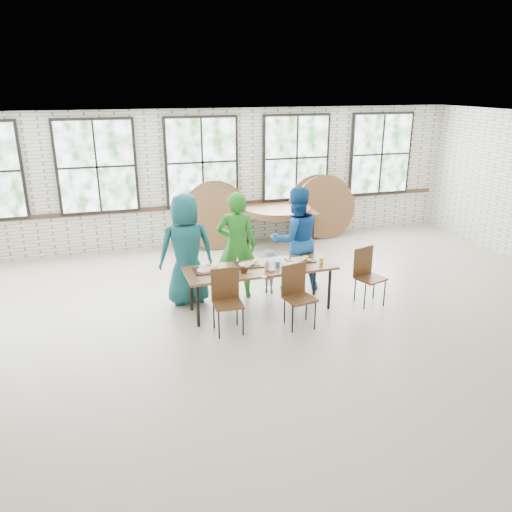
{
  "coord_description": "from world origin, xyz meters",
  "views": [
    {
      "loc": [
        -2.07,
        -6.37,
        3.52
      ],
      "look_at": [
        0.0,
        0.4,
        1.05
      ],
      "focal_mm": 35.0,
      "sensor_mm": 36.0,
      "label": 1
    }
  ],
  "objects": [
    {
      "name": "room",
      "position": [
        0.0,
        4.44,
        1.83
      ],
      "size": [
        12.0,
        12.0,
        12.0
      ],
      "color": "#AFA08B",
      "rests_on": "ground"
    },
    {
      "name": "dining_table",
      "position": [
        0.17,
        0.72,
        0.69
      ],
      "size": [
        2.42,
        0.85,
        0.74
      ],
      "rotation": [
        0.0,
        0.0,
        0.02
      ],
      "color": "brown",
      "rests_on": "ground"
    },
    {
      "name": "chair_near_left",
      "position": [
        -0.51,
        0.21,
        0.56
      ],
      "size": [
        0.44,
        0.42,
        0.95
      ],
      "rotation": [
        0.0,
        0.0,
        -0.04
      ],
      "color": "#51321B",
      "rests_on": "ground"
    },
    {
      "name": "chair_near_right",
      "position": [
        0.54,
        0.08,
        0.56
      ],
      "size": [
        0.49,
        0.48,
        0.95
      ],
      "rotation": [
        0.0,
        0.0,
        0.21
      ],
      "color": "#51321B",
      "rests_on": "ground"
    },
    {
      "name": "chair_spare",
      "position": [
        1.96,
        0.5,
        0.56
      ],
      "size": [
        0.52,
        0.51,
        0.95
      ],
      "rotation": [
        0.0,
        0.0,
        0.31
      ],
      "color": "#51321B",
      "rests_on": "ground"
    },
    {
      "name": "adult_teal",
      "position": [
        -0.9,
        1.37,
        0.93
      ],
      "size": [
        0.93,
        0.62,
        1.86
      ],
      "primitive_type": "imported",
      "rotation": [
        0.0,
        0.0,
        3.17
      ],
      "color": "#1A6563",
      "rests_on": "ground"
    },
    {
      "name": "adult_green",
      "position": [
        -0.04,
        1.37,
        0.92
      ],
      "size": [
        0.77,
        0.61,
        1.84
      ],
      "primitive_type": "imported",
      "rotation": [
        0.0,
        0.0,
        2.86
      ],
      "color": "#237E21",
      "rests_on": "ground"
    },
    {
      "name": "toddler",
      "position": [
        0.54,
        1.37,
        0.39
      ],
      "size": [
        0.57,
        0.44,
        0.77
      ],
      "primitive_type": "imported",
      "rotation": [
        0.0,
        0.0,
        2.79
      ],
      "color": "#121C39",
      "rests_on": "ground"
    },
    {
      "name": "adult_blue",
      "position": [
        1.01,
        1.37,
        0.93
      ],
      "size": [
        0.91,
        0.71,
        1.86
      ],
      "primitive_type": "imported",
      "rotation": [
        0.0,
        0.0,
        3.15
      ],
      "color": "#154B99",
      "rests_on": "ground"
    },
    {
      "name": "storage_table",
      "position": [
        1.58,
        3.95,
        0.69
      ],
      "size": [
        1.82,
        0.8,
        0.74
      ],
      "rotation": [
        0.0,
        0.0,
        -0.03
      ],
      "color": "brown",
      "rests_on": "ground"
    },
    {
      "name": "tabletop_clutter",
      "position": [
        0.24,
        0.68,
        0.77
      ],
      "size": [
        2.08,
        0.64,
        0.11
      ],
      "color": "black",
      "rests_on": "dining_table"
    },
    {
      "name": "round_tops_stacked",
      "position": [
        1.58,
        3.95,
        0.8
      ],
      "size": [
        1.5,
        1.5,
        0.13
      ],
      "color": "brown",
      "rests_on": "storage_table"
    },
    {
      "name": "round_tops_leaning",
      "position": [
        1.49,
        4.17,
        0.74
      ],
      "size": [
        4.17,
        0.52,
        1.5
      ],
      "color": "brown",
      "rests_on": "ground"
    }
  ]
}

